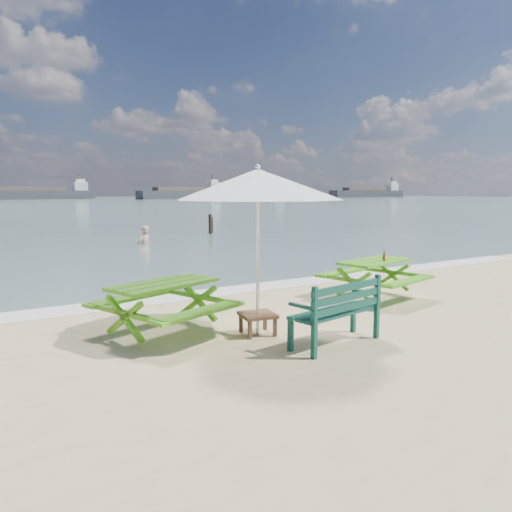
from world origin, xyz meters
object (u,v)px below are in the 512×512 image
picnic_table_left (164,309)px  swimmer (145,248)px  patio_umbrella (258,184)px  side_table (258,323)px  park_bench (335,325)px  picnic_table_right (374,280)px  beer_bottle (384,257)px

picnic_table_left → swimmer: (4.29, 12.99, -0.57)m
picnic_table_left → patio_umbrella: size_ratio=0.77×
side_table → park_bench: bearing=-56.4°
picnic_table_right → swimmer: bearing=92.1°
side_table → patio_umbrella: size_ratio=0.20×
picnic_table_right → patio_umbrella: size_ratio=0.71×
picnic_table_right → beer_bottle: 0.54m
picnic_table_right → side_table: 3.66m
picnic_table_left → side_table: bearing=-34.1°
park_bench → side_table: 1.26m
picnic_table_right → beer_bottle: bearing=-68.6°
patio_umbrella → swimmer: patio_umbrella is taller
picnic_table_left → swimmer: 13.69m
side_table → swimmer: bearing=77.5°
picnic_table_right → patio_umbrella: patio_umbrella is taller
park_bench → beer_bottle: bearing=32.1°
side_table → beer_bottle: (3.60, 0.78, 0.70)m
picnic_table_right → park_bench: 3.48m
picnic_table_left → swimmer: bearing=71.7°
park_bench → swimmer: 15.07m
park_bench → swimmer: bearing=81.0°
picnic_table_right → park_bench: bearing=-144.6°
side_table → swimmer: size_ratio=0.32×
beer_bottle → swimmer: size_ratio=0.12×
beer_bottle → park_bench: bearing=-147.9°
beer_bottle → patio_umbrella: bearing=-167.8°
picnic_table_left → park_bench: bearing=-44.3°
picnic_table_left → swimmer: picnic_table_left is taller
swimmer → side_table: bearing=-102.5°
picnic_table_left → patio_umbrella: bearing=-34.1°
patio_umbrella → swimmer: (3.06, 13.83, -2.53)m
park_bench → patio_umbrella: bearing=123.6°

